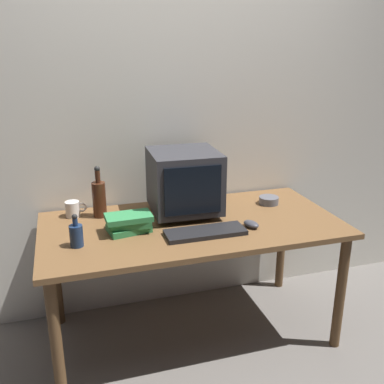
{
  "coord_description": "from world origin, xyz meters",
  "views": [
    {
      "loc": [
        -0.65,
        -2.14,
        1.66
      ],
      "look_at": [
        0.0,
        0.0,
        0.9
      ],
      "focal_mm": 41.01,
      "sensor_mm": 36.0,
      "label": 1
    }
  ],
  "objects_px": {
    "mug": "(73,209)",
    "crt_monitor": "(184,182)",
    "computer_mouse": "(251,224)",
    "cd_spindle": "(269,200)",
    "bottle_short": "(76,235)",
    "book_stack": "(129,222)",
    "keyboard": "(205,232)",
    "bottle_tall": "(99,198)"
  },
  "relations": [
    {
      "from": "keyboard",
      "to": "computer_mouse",
      "type": "bearing_deg",
      "value": 3.6
    },
    {
      "from": "mug",
      "to": "cd_spindle",
      "type": "xyz_separation_m",
      "value": [
        1.16,
        -0.13,
        -0.02
      ]
    },
    {
      "from": "crt_monitor",
      "to": "keyboard",
      "type": "height_order",
      "value": "crt_monitor"
    },
    {
      "from": "crt_monitor",
      "to": "cd_spindle",
      "type": "distance_m",
      "value": 0.57
    },
    {
      "from": "book_stack",
      "to": "bottle_tall",
      "type": "bearing_deg",
      "value": 116.14
    },
    {
      "from": "crt_monitor",
      "to": "mug",
      "type": "relative_size",
      "value": 3.32
    },
    {
      "from": "bottle_short",
      "to": "mug",
      "type": "height_order",
      "value": "bottle_short"
    },
    {
      "from": "bottle_short",
      "to": "cd_spindle",
      "type": "xyz_separation_m",
      "value": [
        1.17,
        0.27,
        -0.04
      ]
    },
    {
      "from": "keyboard",
      "to": "computer_mouse",
      "type": "distance_m",
      "value": 0.27
    },
    {
      "from": "bottle_tall",
      "to": "book_stack",
      "type": "bearing_deg",
      "value": -63.86
    },
    {
      "from": "computer_mouse",
      "to": "book_stack",
      "type": "bearing_deg",
      "value": 148.47
    },
    {
      "from": "bottle_short",
      "to": "book_stack",
      "type": "bearing_deg",
      "value": 20.59
    },
    {
      "from": "book_stack",
      "to": "cd_spindle",
      "type": "bearing_deg",
      "value": 10.7
    },
    {
      "from": "crt_monitor",
      "to": "bottle_short",
      "type": "distance_m",
      "value": 0.69
    },
    {
      "from": "bottle_short",
      "to": "keyboard",
      "type": "bearing_deg",
      "value": -4.47
    },
    {
      "from": "keyboard",
      "to": "cd_spindle",
      "type": "relative_size",
      "value": 3.5
    },
    {
      "from": "keyboard",
      "to": "cd_spindle",
      "type": "height_order",
      "value": "cd_spindle"
    },
    {
      "from": "cd_spindle",
      "to": "bottle_short",
      "type": "bearing_deg",
      "value": -166.89
    },
    {
      "from": "bottle_tall",
      "to": "mug",
      "type": "height_order",
      "value": "bottle_tall"
    },
    {
      "from": "bottle_tall",
      "to": "mug",
      "type": "distance_m",
      "value": 0.17
    },
    {
      "from": "cd_spindle",
      "to": "mug",
      "type": "bearing_deg",
      "value": 173.48
    },
    {
      "from": "bottle_short",
      "to": "book_stack",
      "type": "distance_m",
      "value": 0.29
    },
    {
      "from": "bottle_short",
      "to": "bottle_tall",
      "type": "bearing_deg",
      "value": 67.85
    },
    {
      "from": "mug",
      "to": "crt_monitor",
      "type": "bearing_deg",
      "value": -12.06
    },
    {
      "from": "bottle_tall",
      "to": "cd_spindle",
      "type": "relative_size",
      "value": 2.49
    },
    {
      "from": "book_stack",
      "to": "bottle_short",
      "type": "bearing_deg",
      "value": -159.41
    },
    {
      "from": "computer_mouse",
      "to": "cd_spindle",
      "type": "xyz_separation_m",
      "value": [
        0.25,
        0.3,
        0.0
      ]
    },
    {
      "from": "cd_spindle",
      "to": "computer_mouse",
      "type": "bearing_deg",
      "value": -129.9
    },
    {
      "from": "crt_monitor",
      "to": "mug",
      "type": "xyz_separation_m",
      "value": [
        -0.62,
        0.13,
        -0.15
      ]
    },
    {
      "from": "crt_monitor",
      "to": "bottle_short",
      "type": "height_order",
      "value": "crt_monitor"
    },
    {
      "from": "crt_monitor",
      "to": "bottle_tall",
      "type": "relative_size",
      "value": 1.33
    },
    {
      "from": "book_stack",
      "to": "keyboard",
      "type": "bearing_deg",
      "value": -22.56
    },
    {
      "from": "mug",
      "to": "bottle_short",
      "type": "bearing_deg",
      "value": -90.08
    },
    {
      "from": "crt_monitor",
      "to": "book_stack",
      "type": "height_order",
      "value": "crt_monitor"
    },
    {
      "from": "bottle_tall",
      "to": "mug",
      "type": "bearing_deg",
      "value": 164.01
    },
    {
      "from": "keyboard",
      "to": "bottle_tall",
      "type": "height_order",
      "value": "bottle_tall"
    },
    {
      "from": "keyboard",
      "to": "cd_spindle",
      "type": "xyz_separation_m",
      "value": [
        0.52,
        0.32,
        0.01
      ]
    },
    {
      "from": "computer_mouse",
      "to": "bottle_short",
      "type": "bearing_deg",
      "value": 158.48
    },
    {
      "from": "book_stack",
      "to": "crt_monitor",
      "type": "bearing_deg",
      "value": 25.77
    },
    {
      "from": "computer_mouse",
      "to": "bottle_short",
      "type": "height_order",
      "value": "bottle_short"
    },
    {
      "from": "bottle_tall",
      "to": "bottle_short",
      "type": "distance_m",
      "value": 0.39
    },
    {
      "from": "keyboard",
      "to": "computer_mouse",
      "type": "height_order",
      "value": "computer_mouse"
    }
  ]
}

